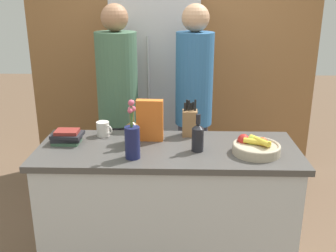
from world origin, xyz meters
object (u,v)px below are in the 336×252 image
(flower_vase, at_px, (132,139))
(person_in_blue, at_px, (194,103))
(coffee_mug, at_px, (103,129))
(fruit_bowl, at_px, (256,147))
(knife_block, at_px, (190,122))
(refrigerator, at_px, (157,97))
(bottle_oil, at_px, (198,137))
(cereal_box, at_px, (150,120))
(book_stack, at_px, (67,137))
(person_at_sink, at_px, (118,104))

(flower_vase, relative_size, person_in_blue, 0.20)
(coffee_mug, bearing_deg, person_in_blue, 36.62)
(fruit_bowl, bearing_deg, knife_block, 142.75)
(fruit_bowl, bearing_deg, flower_vase, -172.70)
(coffee_mug, bearing_deg, knife_block, 2.35)
(refrigerator, height_order, bottle_oil, refrigerator)
(knife_block, relative_size, cereal_box, 0.92)
(fruit_bowl, relative_size, book_stack, 1.40)
(cereal_box, height_order, person_at_sink, person_at_sink)
(knife_block, relative_size, coffee_mug, 2.16)
(fruit_bowl, bearing_deg, bottle_oil, 176.09)
(book_stack, bearing_deg, bottle_oil, -7.55)
(fruit_bowl, distance_m, knife_block, 0.51)
(coffee_mug, relative_size, person_in_blue, 0.07)
(coffee_mug, distance_m, person_at_sink, 0.49)
(cereal_box, distance_m, coffee_mug, 0.35)
(fruit_bowl, distance_m, person_in_blue, 0.85)
(person_in_blue, bearing_deg, cereal_box, -111.69)
(bottle_oil, distance_m, person_in_blue, 0.74)
(flower_vase, relative_size, bottle_oil, 1.51)
(cereal_box, bearing_deg, coffee_mug, 167.23)
(book_stack, xyz_separation_m, person_in_blue, (0.86, 0.63, 0.07))
(fruit_bowl, relative_size, bottle_oil, 1.22)
(fruit_bowl, distance_m, cereal_box, 0.71)
(knife_block, height_order, flower_vase, flower_vase)
(refrigerator, xyz_separation_m, book_stack, (-0.53, -1.23, 0.04))
(book_stack, relative_size, person_in_blue, 0.12)
(refrigerator, distance_m, bottle_oil, 1.39)
(knife_block, bearing_deg, coffee_mug, -177.65)
(fruit_bowl, relative_size, person_in_blue, 0.16)
(flower_vase, distance_m, coffee_mug, 0.46)
(refrigerator, bearing_deg, coffee_mug, -106.28)
(book_stack, xyz_separation_m, person_at_sink, (0.25, 0.64, 0.05))
(refrigerator, height_order, fruit_bowl, refrigerator)
(knife_block, xyz_separation_m, bottle_oil, (0.04, -0.28, -0.00))
(person_at_sink, height_order, person_in_blue, same)
(knife_block, relative_size, book_stack, 1.23)
(fruit_bowl, relative_size, cereal_box, 1.05)
(fruit_bowl, height_order, cereal_box, cereal_box)
(coffee_mug, xyz_separation_m, person_in_blue, (0.65, 0.48, 0.06))
(book_stack, bearing_deg, fruit_bowl, -6.48)
(refrigerator, distance_m, fruit_bowl, 1.53)
(bottle_oil, bearing_deg, person_at_sink, 129.32)
(bottle_oil, bearing_deg, cereal_box, 149.71)
(fruit_bowl, bearing_deg, book_stack, 173.52)
(refrigerator, height_order, knife_block, refrigerator)
(cereal_box, xyz_separation_m, person_in_blue, (0.31, 0.56, -0.03))
(coffee_mug, bearing_deg, bottle_oil, -21.81)
(cereal_box, distance_m, person_in_blue, 0.64)
(fruit_bowl, xyz_separation_m, knife_block, (-0.41, 0.31, 0.06))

